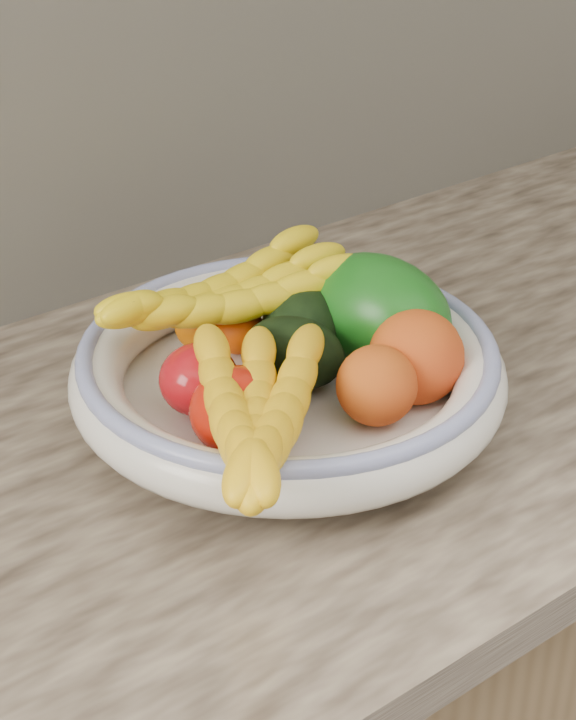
% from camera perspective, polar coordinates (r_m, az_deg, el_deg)
% --- Properties ---
extents(fruit_bowl, '(0.39, 0.39, 0.08)m').
position_cam_1_polar(fruit_bowl, '(0.99, 0.00, -0.57)').
color(fruit_bowl, silver).
rests_on(fruit_bowl, kitchen_counter).
extents(clementine_back_left, '(0.06, 0.06, 0.05)m').
position_cam_1_polar(clementine_back_left, '(1.05, -4.42, 1.79)').
color(clementine_back_left, orange).
rests_on(clementine_back_left, fruit_bowl).
extents(clementine_back_right, '(0.05, 0.05, 0.04)m').
position_cam_1_polar(clementine_back_right, '(1.07, -3.07, 2.38)').
color(clementine_back_right, orange).
rests_on(clementine_back_right, fruit_bowl).
extents(clementine_back_mid, '(0.06, 0.06, 0.05)m').
position_cam_1_polar(clementine_back_mid, '(1.04, -2.58, 1.57)').
color(clementine_back_mid, '#FD5505').
rests_on(clementine_back_mid, fruit_bowl).
extents(tomato_left, '(0.09, 0.09, 0.06)m').
position_cam_1_polar(tomato_left, '(0.95, -4.63, -1.02)').
color(tomato_left, '#AB0F15').
rests_on(tomato_left, fruit_bowl).
extents(tomato_near_left, '(0.08, 0.08, 0.07)m').
position_cam_1_polar(tomato_near_left, '(0.91, -2.59, -2.65)').
color(tomato_near_left, red).
rests_on(tomato_near_left, fruit_bowl).
extents(avocado_center, '(0.10, 0.12, 0.07)m').
position_cam_1_polar(avocado_center, '(0.98, 0.28, 0.38)').
color(avocado_center, black).
rests_on(avocado_center, fruit_bowl).
extents(avocado_right, '(0.13, 0.14, 0.08)m').
position_cam_1_polar(avocado_right, '(1.03, 0.79, 1.90)').
color(avocado_right, black).
rests_on(avocado_right, fruit_bowl).
extents(green_mango, '(0.16, 0.18, 0.13)m').
position_cam_1_polar(green_mango, '(1.03, 4.64, 2.45)').
color(green_mango, '#0F530F').
rests_on(green_mango, fruit_bowl).
extents(peach_front, '(0.08, 0.08, 0.07)m').
position_cam_1_polar(peach_front, '(0.94, 4.61, -1.32)').
color(peach_front, orange).
rests_on(peach_front, fruit_bowl).
extents(peach_right, '(0.10, 0.10, 0.09)m').
position_cam_1_polar(peach_right, '(0.98, 6.65, 0.15)').
color(peach_right, orange).
rests_on(peach_right, fruit_bowl).
extents(banana_bunch_back, '(0.28, 0.12, 0.08)m').
position_cam_1_polar(banana_bunch_back, '(1.02, -3.13, 2.97)').
color(banana_bunch_back, yellow).
rests_on(banana_bunch_back, fruit_bowl).
extents(banana_bunch_front, '(0.27, 0.30, 0.08)m').
position_cam_1_polar(banana_bunch_front, '(0.85, -1.66, -3.56)').
color(banana_bunch_front, yellow).
rests_on(banana_bunch_front, fruit_bowl).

